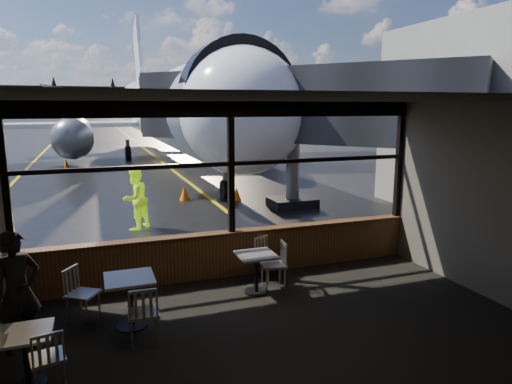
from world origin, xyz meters
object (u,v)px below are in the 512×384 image
airliner (166,64)px  cone_wing (66,163)px  chair_near_e (274,265)px  cafe_table_left (26,359)px  chair_mid_w (83,295)px  cone_nose (184,193)px  ground_crew (135,199)px  chair_mid_s (143,314)px  chair_left_s (48,358)px  chair_near_n (268,259)px  cafe_table_near (256,273)px  jet_bridge (287,135)px  cone_extra (237,194)px  passenger (18,292)px  cafe_table_mid (131,302)px

airliner → cone_wing: airliner is taller
airliner → chair_near_e: (-1.58, -21.65, -5.48)m
cafe_table_left → chair_mid_w: bearing=68.6°
cone_nose → ground_crew: bearing=-120.2°
chair_mid_s → chair_left_s: bearing=-145.5°
chair_near_n → chair_mid_w: bearing=-15.6°
airliner → cafe_table_near: size_ratio=51.94×
chair_near_e → chair_near_n: size_ratio=1.06×
cone_wing → jet_bridge: bearing=-60.9°
chair_near_e → chair_mid_s: bearing=123.3°
chair_mid_w → cone_extra: size_ratio=1.89×
chair_near_e → cone_wing: 20.49m
chair_mid_s → passenger: (-1.64, 0.38, 0.41)m
chair_near_e → cone_nose: size_ratio=1.76×
cafe_table_near → cone_extra: cafe_table_near is taller
jet_bridge → chair_mid_w: size_ratio=12.54×
cafe_table_left → chair_near_n: 4.67m
cone_nose → chair_left_s: bearing=-109.3°
chair_mid_w → chair_near_e: bearing=126.8°
chair_near_n → chair_mid_s: chair_mid_s is taller
chair_near_e → ground_crew: (-2.04, 5.25, 0.42)m
jet_bridge → passenger: size_ratio=6.46×
chair_near_n → chair_near_e: bearing=55.1°
cone_wing → passenger: bearing=-89.1°
chair_near_n → passenger: 4.47m
jet_bridge → chair_left_s: (-6.81, -8.41, -2.04)m
chair_near_e → cafe_table_near: bearing=108.2°
chair_near_n → chair_left_s: bearing=6.1°
passenger → cone_extra: 10.86m
chair_left_s → jet_bridge: bearing=39.8°
chair_mid_s → chair_left_s: 1.43m
cafe_table_left → cone_nose: 11.34m
cone_wing → cone_nose: bearing=-68.1°
jet_bridge → ground_crew: size_ratio=6.45×
chair_mid_s → cone_wing: (-1.96, 21.23, -0.22)m
chair_mid_w → cone_wing: chair_mid_w is taller
cafe_table_left → ground_crew: size_ratio=0.41×
chair_left_s → ground_crew: 7.45m
chair_mid_w → airliner: bearing=-159.3°
chair_near_n → cone_extra: chair_near_n is taller
cafe_table_mid → chair_mid_s: 0.60m
cafe_table_near → passenger: (-3.80, -0.78, 0.50)m
cafe_table_left → chair_left_s: size_ratio=0.87×
airliner → cone_nose: (-1.56, -12.86, -5.68)m
chair_mid_w → cone_extra: bearing=-178.4°
airliner → chair_mid_w: size_ratio=43.36×
ground_crew → cafe_table_left: bearing=31.2°
airliner → jet_bridge: size_ratio=3.46×
passenger → chair_near_e: bearing=-18.0°
cone_nose → cafe_table_near: bearing=-92.5°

